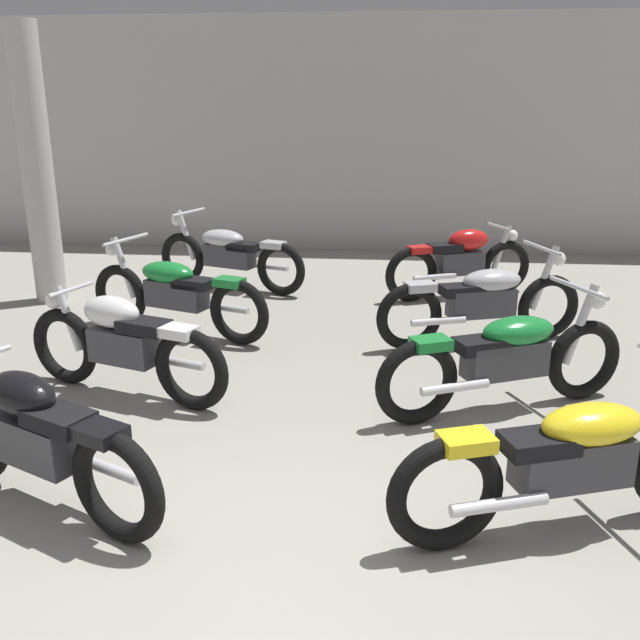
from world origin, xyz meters
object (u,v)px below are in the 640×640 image
(support_pillar, at_px, (37,168))
(motorcycle_right_row_2, at_px, (483,301))
(motorcycle_right_row_0, at_px, (574,459))
(motorcycle_right_row_3, at_px, (461,261))
(motorcycle_left_row_2, at_px, (176,292))
(motorcycle_right_row_1, at_px, (507,357))
(motorcycle_left_row_3, at_px, (229,254))
(motorcycle_left_row_1, at_px, (123,343))
(motorcycle_left_row_0, at_px, (36,437))

(support_pillar, relative_size, motorcycle_right_row_2, 1.53)
(motorcycle_right_row_0, bearing_deg, motorcycle_right_row_3, 91.86)
(motorcycle_left_row_2, height_order, motorcycle_right_row_3, motorcycle_left_row_2)
(support_pillar, relative_size, motorcycle_right_row_1, 1.58)
(motorcycle_right_row_0, bearing_deg, motorcycle_left_row_3, 121.38)
(motorcycle_right_row_2, bearing_deg, motorcycle_left_row_1, -152.86)
(motorcycle_left_row_1, distance_m, motorcycle_left_row_2, 1.59)
(support_pillar, bearing_deg, motorcycle_right_row_1, -28.30)
(motorcycle_left_row_2, distance_m, motorcycle_right_row_2, 3.12)
(motorcycle_right_row_2, bearing_deg, support_pillar, 167.44)
(motorcycle_left_row_3, bearing_deg, motorcycle_right_row_2, -32.29)
(motorcycle_left_row_0, height_order, motorcycle_right_row_2, motorcycle_right_row_2)
(motorcycle_left_row_3, xyz_separation_m, motorcycle_right_row_1, (2.97, -3.47, 0.00))
(motorcycle_left_row_1, bearing_deg, motorcycle_right_row_1, -0.03)
(motorcycle_right_row_0, bearing_deg, motorcycle_left_row_2, 135.29)
(support_pillar, bearing_deg, motorcycle_right_row_3, 7.28)
(motorcycle_right_row_3, bearing_deg, support_pillar, -172.72)
(motorcycle_left_row_2, bearing_deg, support_pillar, 149.87)
(support_pillar, height_order, motorcycle_right_row_3, support_pillar)
(motorcycle_right_row_0, height_order, motorcycle_right_row_1, same)
(motorcycle_left_row_2, bearing_deg, motorcycle_right_row_3, 29.58)
(support_pillar, xyz_separation_m, motorcycle_left_row_0, (2.04, -4.36, -1.14))
(support_pillar, relative_size, motorcycle_right_row_0, 1.53)
(motorcycle_left_row_1, relative_size, motorcycle_right_row_0, 0.91)
(motorcycle_right_row_1, distance_m, motorcycle_right_row_2, 1.58)
(motorcycle_right_row_0, distance_m, motorcycle_right_row_1, 1.61)
(support_pillar, xyz_separation_m, motorcycle_left_row_2, (1.91, -1.11, -1.15))
(motorcycle_left_row_2, xyz_separation_m, motorcycle_right_row_2, (3.12, -0.01, 0.00))
(support_pillar, distance_m, motorcycle_left_row_1, 3.52)
(motorcycle_left_row_1, relative_size, motorcycle_right_row_2, 0.91)
(motorcycle_left_row_0, distance_m, motorcycle_right_row_1, 3.41)
(motorcycle_left_row_1, xyz_separation_m, motorcycle_right_row_3, (3.03, 3.34, 0.00))
(motorcycle_left_row_3, distance_m, motorcycle_right_row_3, 2.94)
(motorcycle_left_row_0, xyz_separation_m, motorcycle_left_row_1, (-0.10, 1.66, 0.00))
(motorcycle_left_row_2, bearing_deg, motorcycle_left_row_3, 85.70)
(motorcycle_right_row_0, bearing_deg, motorcycle_right_row_2, 92.01)
(motorcycle_right_row_0, relative_size, motorcycle_right_row_2, 1.00)
(motorcycle_left_row_1, bearing_deg, motorcycle_right_row_0, -26.70)
(motorcycle_left_row_3, bearing_deg, motorcycle_right_row_1, -49.39)
(support_pillar, xyz_separation_m, motorcycle_left_row_1, (1.95, -2.70, -1.14))
(support_pillar, distance_m, motorcycle_left_row_3, 2.47)
(motorcycle_right_row_0, xyz_separation_m, motorcycle_right_row_2, (-0.11, 3.19, 0.00))
(support_pillar, distance_m, motorcycle_left_row_0, 4.95)
(motorcycle_right_row_2, bearing_deg, motorcycle_left_row_0, -132.68)
(motorcycle_right_row_3, bearing_deg, motorcycle_left_row_2, -150.42)
(support_pillar, relative_size, motorcycle_right_row_3, 1.72)
(support_pillar, height_order, motorcycle_right_row_0, support_pillar)
(motorcycle_right_row_1, bearing_deg, motorcycle_right_row_2, 89.64)
(motorcycle_left_row_2, bearing_deg, motorcycle_left_row_0, -87.63)
(motorcycle_right_row_2, relative_size, motorcycle_right_row_3, 1.13)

